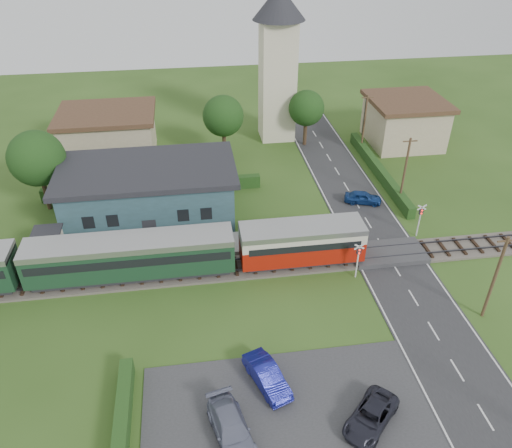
{
  "coord_description": "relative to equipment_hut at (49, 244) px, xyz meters",
  "views": [
    {
      "loc": [
        -5.95,
        -30.02,
        25.68
      ],
      "look_at": [
        -1.04,
        4.0,
        2.91
      ],
      "focal_mm": 35.0,
      "sensor_mm": 36.0,
      "label": 1
    }
  ],
  "objects": [
    {
      "name": "ground",
      "position": [
        18.0,
        -5.2,
        -1.75
      ],
      "size": [
        120.0,
        120.0,
        0.0
      ],
      "primitive_type": "plane",
      "color": "#2D4C19"
    },
    {
      "name": "railway_track",
      "position": [
        18.0,
        -3.2,
        -1.64
      ],
      "size": [
        76.0,
        3.2,
        0.49
      ],
      "color": "#4C443D",
      "rests_on": "ground"
    },
    {
      "name": "road",
      "position": [
        28.0,
        -5.2,
        -1.72
      ],
      "size": [
        6.0,
        70.0,
        0.05
      ],
      "primitive_type": "cube",
      "color": "#28282B",
      "rests_on": "ground"
    },
    {
      "name": "car_park",
      "position": [
        16.5,
        -17.2,
        -1.71
      ],
      "size": [
        17.0,
        9.0,
        0.08
      ],
      "primitive_type": "cube",
      "color": "#333335",
      "rests_on": "ground"
    },
    {
      "name": "crossing_deck",
      "position": [
        28.0,
        -3.2,
        -1.52
      ],
      "size": [
        6.2,
        3.4,
        0.45
      ],
      "primitive_type": "cube",
      "color": "#333335",
      "rests_on": "ground"
    },
    {
      "name": "platform",
      "position": [
        8.0,
        0.0,
        -1.52
      ],
      "size": [
        30.0,
        3.0,
        0.45
      ],
      "primitive_type": "cube",
      "color": "gray",
      "rests_on": "ground"
    },
    {
      "name": "equipment_hut",
      "position": [
        0.0,
        0.0,
        0.0
      ],
      "size": [
        2.3,
        2.3,
        2.55
      ],
      "color": "beige",
      "rests_on": "platform"
    },
    {
      "name": "station_building",
      "position": [
        8.0,
        5.79,
        0.95
      ],
      "size": [
        16.0,
        9.0,
        5.3
      ],
      "color": "#365B6A",
      "rests_on": "ground"
    },
    {
      "name": "train",
      "position": [
        3.64,
        -3.2,
        0.43
      ],
      "size": [
        43.2,
        2.9,
        3.4
      ],
      "color": "#232328",
      "rests_on": "ground"
    },
    {
      "name": "church_tower",
      "position": [
        23.0,
        22.8,
        8.48
      ],
      "size": [
        6.0,
        6.0,
        17.6
      ],
      "color": "beige",
      "rests_on": "ground"
    },
    {
      "name": "house_west",
      "position": [
        3.0,
        19.8,
        1.04
      ],
      "size": [
        10.8,
        8.8,
        5.5
      ],
      "color": "tan",
      "rests_on": "ground"
    },
    {
      "name": "house_east",
      "position": [
        38.0,
        18.8,
        1.05
      ],
      "size": [
        8.8,
        8.8,
        5.5
      ],
      "color": "tan",
      "rests_on": "ground"
    },
    {
      "name": "hedge_carpark",
      "position": [
        7.0,
        -17.2,
        -1.15
      ],
      "size": [
        0.8,
        9.0,
        1.2
      ],
      "primitive_type": "cube",
      "color": "#193814",
      "rests_on": "ground"
    },
    {
      "name": "hedge_roadside",
      "position": [
        32.2,
        10.8,
        -1.15
      ],
      "size": [
        0.8,
        18.0,
        1.2
      ],
      "primitive_type": "cube",
      "color": "#193814",
      "rests_on": "ground"
    },
    {
      "name": "hedge_station",
      "position": [
        8.0,
        10.3,
        -1.1
      ],
      "size": [
        22.0,
        0.8,
        1.3
      ],
      "primitive_type": "cube",
      "color": "#193814",
      "rests_on": "ground"
    },
    {
      "name": "tree_a",
      "position": [
        -2.0,
        8.8,
        3.63
      ],
      "size": [
        5.2,
        5.2,
        8.0
      ],
      "color": "#332316",
      "rests_on": "ground"
    },
    {
      "name": "tree_b",
      "position": [
        16.0,
        17.8,
        3.27
      ],
      "size": [
        4.6,
        4.6,
        7.34
      ],
      "color": "#332316",
      "rests_on": "ground"
    },
    {
      "name": "tree_c",
      "position": [
        26.0,
        19.8,
        2.91
      ],
      "size": [
        4.2,
        4.2,
        6.78
      ],
      "color": "#332316",
      "rests_on": "ground"
    },
    {
      "name": "utility_pole_b",
      "position": [
        32.2,
        -11.2,
        1.88
      ],
      "size": [
        1.4,
        0.22,
        7.0
      ],
      "color": "#473321",
      "rests_on": "ground"
    },
    {
      "name": "utility_pole_c",
      "position": [
        32.2,
        4.8,
        1.88
      ],
      "size": [
        1.4,
        0.22,
        7.0
      ],
      "color": "#473321",
      "rests_on": "ground"
    },
    {
      "name": "utility_pole_d",
      "position": [
        32.2,
        16.8,
        1.88
      ],
      "size": [
        1.4,
        0.22,
        7.0
      ],
      "color": "#473321",
      "rests_on": "ground"
    },
    {
      "name": "crossing_signal_near",
      "position": [
        24.4,
        -5.61,
        0.39
      ],
      "size": [
        0.84,
        0.28,
        3.28
      ],
      "color": "silver",
      "rests_on": "ground"
    },
    {
      "name": "crossing_signal_far",
      "position": [
        31.6,
        -0.81,
        0.39
      ],
      "size": [
        0.84,
        0.28,
        3.28
      ],
      "color": "silver",
      "rests_on": "ground"
    },
    {
      "name": "streetlamp_west",
      "position": [
        -4.0,
        14.8,
        1.29
      ],
      "size": [
        0.3,
        0.3,
        5.15
      ],
      "color": "#3F3F47",
      "rests_on": "ground"
    },
    {
      "name": "streetlamp_east",
      "position": [
        34.0,
        21.8,
        1.29
      ],
      "size": [
        0.3,
        0.3,
        5.15
      ],
      "color": "#3F3F47",
      "rests_on": "ground"
    },
    {
      "name": "car_on_road",
      "position": [
        28.61,
        5.37,
        -1.08
      ],
      "size": [
        3.87,
        2.46,
        1.23
      ],
      "primitive_type": "imported",
      "rotation": [
        0.0,
        0.0,
        1.27
      ],
      "color": "navy",
      "rests_on": "road"
    },
    {
      "name": "car_park_blue",
      "position": [
        15.66,
        -14.98,
        -0.98
      ],
      "size": [
        2.8,
        4.4,
        1.37
      ],
      "primitive_type": "imported",
      "rotation": [
        0.0,
        0.0,
        0.35
      ],
      "color": "navy",
      "rests_on": "car_park"
    },
    {
      "name": "car_park_silver",
      "position": [
        13.1,
        -18.34,
        -0.98
      ],
      "size": [
        2.94,
        5.03,
        1.37
      ],
      "primitive_type": "imported",
      "rotation": [
        0.0,
        0.0,
        0.23
      ],
      "color": "gray",
      "rests_on": "car_park"
    },
    {
      "name": "car_park_dark",
      "position": [
        21.12,
        -18.59,
        -1.08
      ],
      "size": [
        4.36,
        4.37,
        1.17
      ],
      "primitive_type": "imported",
      "rotation": [
        0.0,
        0.0,
        -0.78
      ],
      "color": "#23232F",
      "rests_on": "car_park"
    },
    {
      "name": "pedestrian_near",
      "position": [
        16.01,
        -0.69,
        -0.38
      ],
      "size": [
        0.75,
        0.58,
        1.83
      ],
      "primitive_type": "imported",
      "rotation": [
        0.0,
        0.0,
        3.37
      ],
      "color": "gray",
      "rests_on": "platform"
    },
    {
      "name": "pedestrian_far",
      "position": [
        2.28,
        -0.24,
        -0.35
      ],
      "size": [
        0.77,
        0.96,
        1.9
      ],
      "primitive_type": "imported",
      "rotation": [
        0.0,
        0.0,
        1.62
      ],
      "color": "gray",
      "rests_on": "platform"
    }
  ]
}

